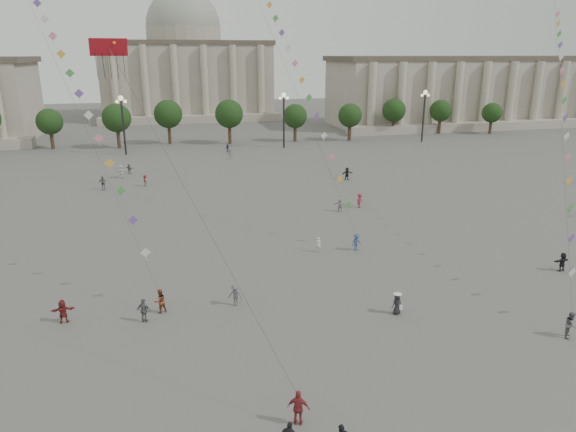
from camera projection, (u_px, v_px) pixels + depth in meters
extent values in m
plane|color=#4F4D4A|center=(310.00, 340.00, 33.43)|extent=(360.00, 360.00, 0.00)
cube|color=#9F9285|center=(481.00, 92.00, 136.06)|extent=(80.00, 22.00, 16.00)
cube|color=#4F443A|center=(485.00, 58.00, 133.45)|extent=(81.60, 22.44, 1.20)
cube|color=#9F9285|center=(509.00, 125.00, 126.15)|extent=(84.00, 4.00, 2.00)
cube|color=#9F9285|center=(187.00, 81.00, 150.66)|extent=(46.00, 30.00, 20.00)
cube|color=#4F443A|center=(185.00, 43.00, 147.45)|extent=(46.92, 30.60, 1.20)
cube|color=#9F9285|center=(192.00, 119.00, 137.66)|extent=(48.30, 4.00, 2.00)
cylinder|color=#9F9285|center=(184.00, 36.00, 146.87)|extent=(21.00, 21.00, 5.00)
sphere|color=gray|center=(184.00, 27.00, 146.12)|extent=(21.00, 21.00, 21.00)
cylinder|color=#332719|center=(46.00, 141.00, 98.19)|extent=(0.70, 0.70, 3.52)
sphere|color=black|center=(43.00, 122.00, 97.07)|extent=(5.12, 5.12, 5.12)
cylinder|color=#332719|center=(112.00, 139.00, 100.94)|extent=(0.70, 0.70, 3.52)
sphere|color=black|center=(110.00, 120.00, 99.82)|extent=(5.12, 5.12, 5.12)
cylinder|color=#332719|center=(174.00, 137.00, 103.68)|extent=(0.70, 0.70, 3.52)
sphere|color=black|center=(173.00, 118.00, 102.57)|extent=(5.12, 5.12, 5.12)
cylinder|color=#332719|center=(233.00, 134.00, 106.43)|extent=(0.70, 0.70, 3.52)
sphere|color=black|center=(232.00, 117.00, 105.31)|extent=(5.12, 5.12, 5.12)
cylinder|color=#332719|center=(289.00, 132.00, 109.18)|extent=(0.70, 0.70, 3.52)
sphere|color=black|center=(289.00, 115.00, 108.06)|extent=(5.12, 5.12, 5.12)
cylinder|color=#332719|center=(342.00, 130.00, 111.92)|extent=(0.70, 0.70, 3.52)
sphere|color=black|center=(343.00, 113.00, 110.81)|extent=(5.12, 5.12, 5.12)
cylinder|color=#332719|center=(393.00, 129.00, 114.67)|extent=(0.70, 0.70, 3.52)
sphere|color=black|center=(394.00, 112.00, 113.55)|extent=(5.12, 5.12, 5.12)
cylinder|color=#332719|center=(441.00, 127.00, 117.42)|extent=(0.70, 0.70, 3.52)
sphere|color=black|center=(443.00, 111.00, 116.30)|extent=(5.12, 5.12, 5.12)
cylinder|color=#332719|center=(487.00, 125.00, 120.16)|extent=(0.70, 0.70, 3.52)
sphere|color=black|center=(489.00, 109.00, 119.05)|extent=(5.12, 5.12, 5.12)
cylinder|color=#262628|center=(124.00, 127.00, 93.24)|extent=(0.36, 0.36, 10.00)
sphere|color=#FFE5B2|center=(121.00, 98.00, 91.66)|extent=(0.90, 0.90, 0.90)
sphere|color=#FFE5B2|center=(117.00, 102.00, 91.69)|extent=(0.60, 0.60, 0.60)
sphere|color=#FFE5B2|center=(125.00, 101.00, 92.01)|extent=(0.60, 0.60, 0.60)
cylinder|color=#262628|center=(284.00, 122.00, 100.11)|extent=(0.36, 0.36, 10.00)
sphere|color=#FFE5B2|center=(284.00, 95.00, 98.53)|extent=(0.90, 0.90, 0.90)
sphere|color=#FFE5B2|center=(280.00, 98.00, 98.55)|extent=(0.60, 0.60, 0.60)
sphere|color=#FFE5B2|center=(287.00, 98.00, 98.87)|extent=(0.60, 0.60, 0.60)
cylinder|color=#262628|center=(423.00, 118.00, 106.97)|extent=(0.36, 0.36, 10.00)
sphere|color=#FFE5B2|center=(425.00, 92.00, 105.40)|extent=(0.90, 0.90, 0.90)
sphere|color=#FFE5B2|center=(422.00, 95.00, 105.42)|extent=(0.60, 0.60, 0.60)
sphere|color=#FFE5B2|center=(428.00, 95.00, 105.74)|extent=(0.60, 0.60, 0.60)
imported|color=navy|center=(227.00, 148.00, 96.92)|extent=(0.96, 0.86, 1.57)
imported|color=black|center=(562.00, 262.00, 43.85)|extent=(1.59, 0.65, 1.67)
imported|color=white|center=(121.00, 172.00, 76.70)|extent=(1.56, 1.77, 1.94)
imported|color=#595A5E|center=(235.00, 295.00, 37.79)|extent=(1.27, 1.10, 1.71)
imported|color=#B8B8B3|center=(340.00, 205.00, 60.47)|extent=(1.55, 1.17, 1.63)
imported|color=maroon|center=(360.00, 201.00, 61.84)|extent=(1.34, 1.23, 1.81)
imported|color=black|center=(347.00, 174.00, 75.51)|extent=(1.77, 0.74, 1.86)
imported|color=slate|center=(129.00, 169.00, 79.64)|extent=(1.38, 1.19, 1.51)
imported|color=silver|center=(318.00, 244.00, 48.10)|extent=(0.64, 0.56, 1.47)
imported|color=slate|center=(103.00, 183.00, 70.02)|extent=(1.14, 0.48, 1.93)
imported|color=maroon|center=(145.00, 180.00, 72.05)|extent=(0.84, 1.15, 1.60)
imported|color=slate|center=(230.00, 153.00, 91.04)|extent=(1.15, 0.67, 1.76)
imported|color=maroon|center=(299.00, 408.00, 25.60)|extent=(1.23, 0.93, 1.94)
imported|color=maroon|center=(63.00, 311.00, 35.42)|extent=(1.61, 0.60, 1.70)
imported|color=slate|center=(144.00, 310.00, 35.49)|extent=(1.10, 0.89, 1.75)
imported|color=brown|center=(160.00, 301.00, 36.79)|extent=(1.08, 1.00, 1.80)
imported|color=#344675|center=(356.00, 242.00, 48.44)|extent=(1.21, 0.91, 1.66)
imported|color=#5C5B60|center=(571.00, 325.00, 33.56)|extent=(1.11, 1.11, 1.81)
imported|color=black|center=(397.00, 304.00, 36.61)|extent=(0.83, 0.62, 1.54)
cone|color=white|center=(398.00, 293.00, 36.36)|extent=(0.52, 0.52, 0.14)
cylinder|color=white|center=(398.00, 294.00, 36.38)|extent=(0.60, 0.60, 0.02)
cube|color=white|center=(401.00, 307.00, 36.60)|extent=(0.22, 0.10, 0.35)
cube|color=#AF121D|center=(108.00, 47.00, 30.77)|extent=(2.25, 0.81, 1.02)
cube|color=#188529|center=(102.00, 43.00, 30.58)|extent=(0.37, 0.24, 0.34)
cube|color=#1F58A8|center=(114.00, 43.00, 30.74)|extent=(0.37, 0.24, 0.34)
sphere|color=gold|center=(102.00, 43.00, 30.54)|extent=(0.20, 0.20, 0.20)
sphere|color=gold|center=(114.00, 43.00, 30.70)|extent=(0.20, 0.20, 0.20)
cylinder|color=#3F3F3F|center=(194.00, 205.00, 28.09)|extent=(0.02, 0.02, 22.87)
cylinder|color=#3F3F3F|center=(37.00, 19.00, 48.77)|extent=(0.02, 0.02, 61.76)
cube|color=white|center=(146.00, 253.00, 37.29)|extent=(0.76, 0.25, 0.76)
cube|color=#7B53A7|center=(133.00, 220.00, 38.12)|extent=(0.76, 0.25, 0.76)
cube|color=#4DA24B|center=(121.00, 190.00, 39.00)|extent=(0.76, 0.25, 0.76)
cube|color=#F6B23A|center=(110.00, 163.00, 39.90)|extent=(0.76, 0.25, 0.76)
cube|color=pink|center=(99.00, 138.00, 40.83)|extent=(0.76, 0.25, 0.76)
cube|color=white|center=(89.00, 115.00, 41.77)|extent=(0.76, 0.25, 0.76)
cube|color=#7B53A7|center=(79.00, 93.00, 42.72)|extent=(0.76, 0.25, 0.76)
cube|color=#4DA24B|center=(70.00, 73.00, 43.69)|extent=(0.76, 0.25, 0.76)
cube|color=#F6B23A|center=(61.00, 54.00, 44.66)|extent=(0.76, 0.25, 0.76)
cube|color=pink|center=(53.00, 36.00, 45.64)|extent=(0.76, 0.25, 0.76)
cube|color=white|center=(45.00, 19.00, 46.63)|extent=(0.76, 0.25, 0.76)
cube|color=#7B53A7|center=(37.00, 3.00, 47.63)|extent=(0.76, 0.25, 0.76)
cylinder|color=#3F3F3F|center=(258.00, 2.00, 61.08)|extent=(0.02, 0.02, 63.80)
cube|color=#4DA24B|center=(348.00, 204.00, 48.84)|extent=(0.76, 0.25, 0.76)
cube|color=#F6B23A|center=(340.00, 179.00, 49.61)|extent=(0.76, 0.25, 0.76)
cube|color=pink|center=(332.00, 157.00, 50.42)|extent=(0.76, 0.25, 0.76)
cube|color=white|center=(324.00, 136.00, 51.26)|extent=(0.76, 0.25, 0.76)
cube|color=#7B53A7|center=(316.00, 116.00, 52.12)|extent=(0.76, 0.25, 0.76)
cube|color=#4DA24B|center=(309.00, 97.00, 52.99)|extent=(0.76, 0.25, 0.76)
cube|color=#F6B23A|center=(302.00, 80.00, 53.88)|extent=(0.76, 0.25, 0.76)
cube|color=pink|center=(295.00, 63.00, 54.78)|extent=(0.76, 0.25, 0.76)
cube|color=white|center=(288.00, 48.00, 55.69)|extent=(0.76, 0.25, 0.76)
cube|color=#7B53A7|center=(282.00, 33.00, 56.61)|extent=(0.76, 0.25, 0.76)
cube|color=#4DA24B|center=(275.00, 18.00, 57.53)|extent=(0.76, 0.25, 0.76)
cube|color=#F6B23A|center=(269.00, 5.00, 58.47)|extent=(0.76, 0.25, 0.76)
cylinder|color=#3F3F3F|center=(558.00, 61.00, 55.60)|extent=(0.02, 0.02, 67.96)
cube|color=white|center=(572.00, 272.00, 34.99)|extent=(0.76, 0.25, 0.76)
cube|color=#7B53A7|center=(571.00, 238.00, 36.73)|extent=(0.76, 0.25, 0.76)
cube|color=#4DA24B|center=(570.00, 208.00, 38.50)|extent=(0.76, 0.25, 0.76)
cube|color=#F6B23A|center=(569.00, 181.00, 40.30)|extent=(0.76, 0.25, 0.76)
cube|color=pink|center=(568.00, 158.00, 42.12)|extent=(0.76, 0.25, 0.76)
cube|color=white|center=(567.00, 136.00, 43.94)|extent=(0.76, 0.25, 0.76)
cube|color=#7B53A7|center=(565.00, 117.00, 45.78)|extent=(0.76, 0.25, 0.76)
cube|color=#4DA24B|center=(564.00, 100.00, 47.63)|extent=(0.76, 0.25, 0.76)
cube|color=#F6B23A|center=(563.00, 84.00, 49.48)|extent=(0.76, 0.25, 0.76)
cube|color=pink|center=(562.00, 70.00, 51.34)|extent=(0.76, 0.25, 0.76)
cube|color=white|center=(561.00, 57.00, 53.21)|extent=(0.76, 0.25, 0.76)
cube|color=#7B53A7|center=(560.00, 45.00, 55.08)|extent=(0.76, 0.25, 0.76)
cube|color=#4DA24B|center=(559.00, 34.00, 56.96)|extent=(0.76, 0.25, 0.76)
cube|color=#F6B23A|center=(558.00, 23.00, 58.84)|extent=(0.76, 0.25, 0.76)
cube|color=pink|center=(558.00, 14.00, 60.72)|extent=(0.76, 0.25, 0.76)
cube|color=white|center=(557.00, 5.00, 62.61)|extent=(0.76, 0.25, 0.76)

